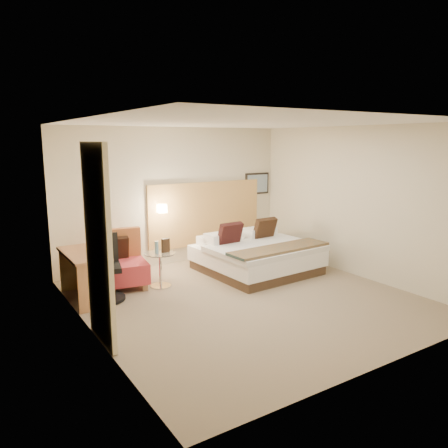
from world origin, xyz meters
TOP-DOWN VIEW (x-y plane):
  - floor at (0.00, 0.00)m, footprint 4.80×5.00m
  - ceiling at (0.00, 0.00)m, footprint 4.80×5.00m
  - wall_back at (0.00, 2.51)m, footprint 4.80×0.02m
  - wall_front at (0.00, -2.51)m, footprint 4.80×0.02m
  - wall_left at (-2.41, 0.00)m, footprint 0.02×5.00m
  - wall_right at (2.41, 0.00)m, footprint 0.02×5.00m
  - headboard_panel at (0.70, 2.47)m, footprint 2.60×0.04m
  - art_frame at (2.02, 2.48)m, footprint 0.62×0.03m
  - art_canvas at (2.02, 2.46)m, footprint 0.54×0.01m
  - lamp_arm at (-0.35, 2.42)m, footprint 0.02×0.12m
  - lamp_shade at (-0.35, 2.36)m, footprint 0.15×0.15m
  - curtain at (-2.36, -0.25)m, footprint 0.06×0.90m
  - bottle_a at (-0.96, 1.26)m, footprint 0.07×0.07m
  - menu_folder at (-0.80, 1.26)m, footprint 0.14×0.07m
  - bed at (0.99, 1.11)m, footprint 2.03×1.99m
  - lounge_chair at (-1.51, 1.65)m, footprint 1.01×0.91m
  - side_table at (-0.90, 1.26)m, footprint 0.59×0.59m
  - desk at (-2.11, 1.34)m, footprint 0.55×1.20m
  - desk_chair at (-1.87, 1.15)m, footprint 0.70×0.70m

SIDE VIEW (x-z plane):
  - floor at x=0.00m, z-range -0.02..0.00m
  - bed at x=0.99m, z-range -0.17..0.78m
  - side_table at x=-0.90m, z-range 0.03..0.62m
  - lounge_chair at x=-1.51m, z-range -0.10..0.85m
  - desk_chair at x=-1.87m, z-range -0.09..0.93m
  - desk at x=-2.11m, z-range 0.22..0.97m
  - bottle_a at x=-0.96m, z-range 0.59..0.80m
  - menu_folder at x=-0.80m, z-range 0.59..0.82m
  - headboard_panel at x=0.70m, z-range 0.30..1.60m
  - lamp_arm at x=-0.35m, z-range 1.14..1.16m
  - lamp_shade at x=-0.35m, z-range 1.07..1.22m
  - curtain at x=-2.36m, z-range 0.01..2.43m
  - wall_back at x=0.00m, z-range 0.00..2.70m
  - wall_front at x=0.00m, z-range 0.00..2.70m
  - wall_left at x=-2.41m, z-range 0.00..2.70m
  - wall_right at x=2.41m, z-range 0.00..2.70m
  - art_frame at x=2.02m, z-range 1.27..1.73m
  - art_canvas at x=2.02m, z-range 1.30..1.70m
  - ceiling at x=0.00m, z-range 2.70..2.72m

